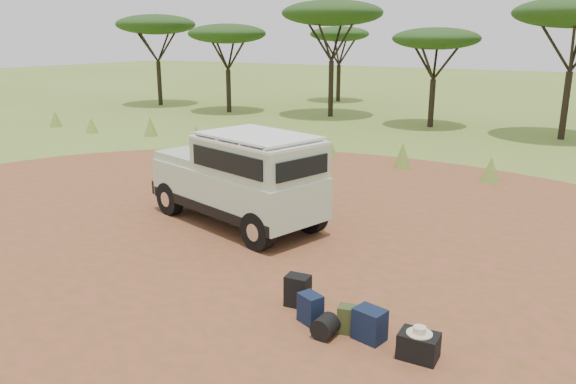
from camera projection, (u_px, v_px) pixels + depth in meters
The scene contains 13 objects.
ground at pixel (257, 248), 12.04m from camera, with size 140.00×140.00×0.00m, color olive.
dirt_clearing at pixel (257, 247), 12.04m from camera, with size 23.00×23.00×0.01m, color brown.
grass_fringe at pixel (404, 158), 19.01m from camera, with size 36.60×1.60×0.90m.
acacia_treeline at pixel (504, 25), 26.65m from camera, with size 46.70×13.20×6.26m.
safari_vehicle at pixel (240, 180), 13.24m from camera, with size 4.97×2.98×2.28m.
walking_staff at pixel (166, 177), 15.08m from camera, with size 0.03×0.03×1.45m, color brown.
backpack_black at pixel (298, 291), 9.38m from camera, with size 0.40×0.29×0.54m, color black.
backpack_navy at pixel (310, 309), 8.83m from camera, with size 0.37×0.27×0.49m, color #121D38.
backpack_olive at pixel (348, 320), 8.53m from camera, with size 0.32×0.23×0.44m, color #3E4721.
duffel_navy at pixel (370, 325), 8.33m from camera, with size 0.45×0.33×0.50m, color #121D38.
hard_case at pixel (419, 346), 7.86m from camera, with size 0.54×0.39×0.39m, color black.
stuff_sack at pixel (325, 327), 8.42m from camera, with size 0.34×0.34×0.34m, color black.
safari_hat at pixel (420, 331), 7.80m from camera, with size 0.36×0.36×0.11m.
Camera 1 is at (6.43, -9.29, 4.39)m, focal length 35.00 mm.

